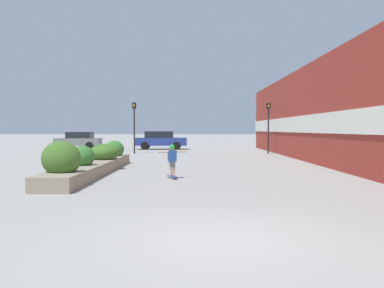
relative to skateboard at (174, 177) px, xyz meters
The scene contains 10 objects.
ground_plane 8.70m from the skateboard, 81.36° to the right, with size 300.00×300.00×0.00m, color gray.
building_wall_right 10.74m from the skateboard, 45.50° to the left, with size 0.67×38.18×5.36m.
planter_box 3.77m from the skateboard, 150.90° to the left, with size 1.43×11.32×1.44m.
skateboard is the anchor object (origin of this frame).
skateboarder 0.72m from the skateboard, 94.76° to the left, with size 1.03×0.43×1.15m.
car_leftmost 23.05m from the skateboard, 95.20° to the left, with size 4.57×1.85×1.62m.
car_center_left 25.03m from the skateboard, 112.41° to the left, with size 3.98×2.03×1.57m.
car_center_right 26.08m from the skateboard, 56.28° to the left, with size 4.76×2.01×1.53m.
traffic_light_left 16.68m from the skateboard, 102.43° to the left, with size 0.28×0.30×3.78m.
traffic_light_right 17.25m from the skateboard, 68.26° to the left, with size 0.28×0.30×3.74m.
Camera 1 is at (-0.59, -6.88, 1.79)m, focal length 40.00 mm.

